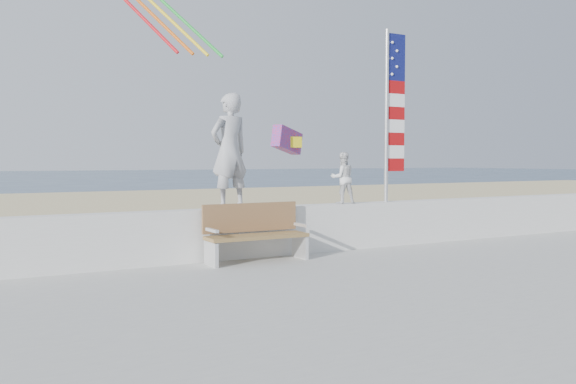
% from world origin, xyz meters
% --- Properties ---
extents(ground, '(220.00, 220.00, 0.00)m').
position_xyz_m(ground, '(0.00, 0.00, 0.00)').
color(ground, '#2C4158').
rests_on(ground, ground).
extents(sand, '(90.00, 40.00, 0.08)m').
position_xyz_m(sand, '(0.00, 9.00, 0.04)').
color(sand, '#CAB987').
rests_on(sand, ground).
extents(boardwalk, '(50.00, 12.40, 0.10)m').
position_xyz_m(boardwalk, '(0.00, -4.00, 0.13)').
color(boardwalk, '#AEAEA9').
rests_on(boardwalk, sand).
extents(seawall, '(30.00, 0.35, 0.90)m').
position_xyz_m(seawall, '(0.00, 2.00, 0.63)').
color(seawall, silver).
rests_on(seawall, boardwalk).
extents(adult, '(0.83, 0.63, 2.03)m').
position_xyz_m(adult, '(-0.87, 2.00, 2.10)').
color(adult, '#9E9FA4').
rests_on(adult, seawall).
extents(child, '(0.56, 0.48, 1.01)m').
position_xyz_m(child, '(1.54, 2.00, 1.58)').
color(child, silver).
rests_on(child, seawall).
extents(bench, '(1.80, 0.57, 1.00)m').
position_xyz_m(bench, '(-0.60, 1.55, 0.69)').
color(bench, olive).
rests_on(bench, boardwalk).
extents(flag, '(0.50, 0.08, 3.50)m').
position_xyz_m(flag, '(2.73, 2.00, 2.99)').
color(flag, silver).
rests_on(flag, seawall).
extents(parafoil_kite, '(0.98, 0.68, 0.67)m').
position_xyz_m(parafoil_kite, '(1.62, 4.37, 2.39)').
color(parafoil_kite, red).
rests_on(parafoil_kite, ground).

